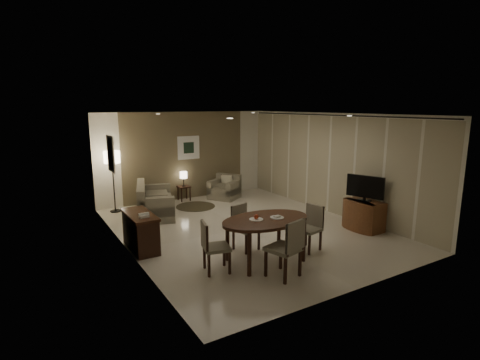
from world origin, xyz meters
TOP-DOWN VIEW (x-y plane):
  - room_shell at (0.00, 0.40)m, footprint 5.50×7.00m
  - taupe_accent at (0.00, 3.48)m, footprint 3.96×0.03m
  - curtain_wall at (2.68, 0.00)m, footprint 0.08×6.70m
  - curtain_rod at (2.68, 0.00)m, footprint 0.03×6.80m
  - art_back_frame at (0.10, 3.46)m, footprint 0.72×0.03m
  - art_back_canvas at (0.10, 3.44)m, footprint 0.34×0.01m
  - art_left_frame at (-2.72, 1.20)m, footprint 0.03×0.60m
  - art_left_canvas at (-2.71, 1.20)m, footprint 0.01×0.46m
  - downlight_nl at (-1.40, -1.80)m, footprint 0.10×0.10m
  - downlight_nr at (1.40, -1.80)m, footprint 0.10×0.10m
  - downlight_fl at (-1.40, 1.80)m, footprint 0.10×0.10m
  - downlight_fr at (1.40, 1.80)m, footprint 0.10×0.10m
  - console_desk at (-2.49, 0.00)m, footprint 0.48×1.20m
  - telephone at (-2.49, -0.30)m, footprint 0.20×0.14m
  - tv_cabinet at (2.40, -1.50)m, footprint 0.48×0.90m
  - flat_tv at (2.38, -1.50)m, footprint 0.36×0.85m
  - dining_table at (-0.65, -1.81)m, footprint 1.76×1.10m
  - chair_near at (-0.77, -2.50)m, footprint 0.62×0.62m
  - chair_far at (-0.66, -1.14)m, footprint 0.53×0.53m
  - chair_left at (-1.65, -1.74)m, footprint 0.54×0.54m
  - chair_right at (0.39, -1.81)m, footprint 0.52×0.52m
  - plate_a at (-0.83, -1.76)m, footprint 0.26×0.26m
  - plate_b at (-0.43, -1.86)m, footprint 0.26×0.26m
  - fruit_apple at (-0.83, -1.76)m, footprint 0.09×0.09m
  - napkin at (-0.43, -1.86)m, footprint 0.12×0.08m
  - round_rug at (-0.18, 2.41)m, footprint 1.13×1.13m
  - sofa at (-1.44, 2.21)m, footprint 2.00×1.39m
  - armchair at (1.00, 2.82)m, footprint 1.11×1.13m
  - side_table at (-0.18, 3.25)m, footprint 0.35×0.35m
  - table_lamp at (-0.18, 3.25)m, footprint 0.22×0.22m
  - floor_lamp at (-2.30, 3.08)m, footprint 0.43×0.43m

SIDE VIEW (x-z plane):
  - round_rug at x=-0.18m, z-range 0.00..0.01m
  - side_table at x=-0.18m, z-range 0.00..0.45m
  - tv_cabinet at x=2.40m, z-range 0.00..0.70m
  - armchair at x=1.00m, z-range 0.00..0.74m
  - console_desk at x=-2.49m, z-range 0.00..0.75m
  - dining_table at x=-0.65m, z-range 0.00..0.82m
  - sofa at x=-1.44m, z-range 0.00..0.85m
  - chair_far at x=-0.66m, z-range 0.00..0.91m
  - chair_right at x=0.39m, z-range 0.00..0.91m
  - chair_left at x=-1.65m, z-range 0.00..0.92m
  - chair_near at x=-0.77m, z-range 0.00..1.04m
  - table_lamp at x=-0.18m, z-range 0.45..0.95m
  - telephone at x=-2.49m, z-range 0.76..0.85m
  - plate_a at x=-0.83m, z-range 0.82..0.84m
  - plate_b at x=-0.43m, z-range 0.82..0.84m
  - floor_lamp at x=-2.30m, z-range 0.00..1.69m
  - napkin at x=-0.43m, z-range 0.84..0.87m
  - fruit_apple at x=-0.83m, z-range 0.84..0.93m
  - flat_tv at x=2.38m, z-range 0.72..1.32m
  - curtain_wall at x=2.68m, z-range 0.03..2.61m
  - taupe_accent at x=0.00m, z-range 0.00..2.70m
  - room_shell at x=0.00m, z-range 0.00..2.70m
  - art_back_frame at x=0.10m, z-range 1.24..1.96m
  - art_back_canvas at x=0.10m, z-range 1.43..1.77m
  - art_left_frame at x=-2.72m, z-range 1.45..2.25m
  - art_left_canvas at x=-2.71m, z-range 1.53..2.17m
  - curtain_rod at x=2.68m, z-range 2.62..2.66m
  - downlight_nl at x=-1.40m, z-range 2.68..2.69m
  - downlight_nr at x=1.40m, z-range 2.68..2.69m
  - downlight_fl at x=-1.40m, z-range 2.68..2.69m
  - downlight_fr at x=1.40m, z-range 2.68..2.69m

